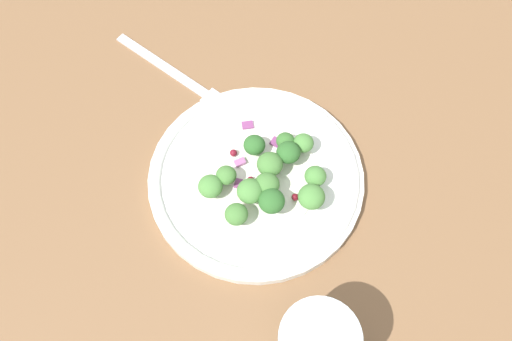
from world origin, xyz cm
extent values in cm
cube|color=brown|center=(0.00, 0.00, -1.00)|extent=(180.00, 180.00, 2.00)
cylinder|color=white|center=(-1.88, -0.85, 0.60)|extent=(24.75, 24.75, 1.20)
torus|color=white|center=(-1.88, -0.85, 1.20)|extent=(23.77, 23.77, 1.00)
cylinder|color=white|center=(-1.88, -0.85, 1.30)|extent=(14.35, 14.35, 0.20)
cylinder|color=#ADD18E|center=(5.01, -2.17, 2.24)|extent=(1.11, 1.11, 1.11)
ellipsoid|color=#4C843D|center=(5.01, -2.17, 3.57)|extent=(2.96, 2.96, 2.22)
cylinder|color=#ADD18E|center=(-1.90, -6.79, 2.14)|extent=(0.95, 0.95, 0.95)
ellipsoid|color=#477A38|center=(-1.90, -6.79, 3.28)|extent=(2.54, 2.54, 1.91)
cylinder|color=#9EC684|center=(4.60, 0.69, 1.82)|extent=(0.92, 0.92, 0.92)
ellipsoid|color=#4C843D|center=(4.60, 0.69, 2.92)|extent=(2.45, 2.45, 1.84)
cylinder|color=#9EC684|center=(2.03, 4.20, 1.98)|extent=(0.89, 0.89, 0.89)
ellipsoid|color=#4C843D|center=(2.03, 4.20, 3.04)|extent=(2.37, 2.37, 1.77)
cylinder|color=#8EB77A|center=(-3.16, 2.08, 1.75)|extent=(0.95, 0.95, 0.95)
ellipsoid|color=#2D6028|center=(-3.16, 2.08, 2.89)|extent=(2.53, 2.53, 1.89)
cylinder|color=#9EC684|center=(0.89, 2.13, 2.34)|extent=(1.02, 1.02, 1.02)
ellipsoid|color=#2D6028|center=(0.89, 2.13, 3.57)|extent=(2.73, 2.73, 2.05)
cylinder|color=#8EB77A|center=(-5.81, -4.62, 1.87)|extent=(1.03, 1.03, 1.03)
ellipsoid|color=#4C843D|center=(-5.81, -4.62, 3.11)|extent=(2.75, 2.75, 2.06)
cylinder|color=#8EB77A|center=(0.32, -2.47, 2.37)|extent=(1.04, 1.04, 1.04)
ellipsoid|color=#477A38|center=(0.32, -2.47, 3.62)|extent=(2.78, 2.78, 2.08)
cylinder|color=#8EB77A|center=(-4.69, -2.77, 2.11)|extent=(0.87, 0.87, 0.87)
ellipsoid|color=#477A38|center=(-4.69, -2.77, 3.15)|extent=(2.31, 2.31, 1.73)
cylinder|color=#ADD18E|center=(0.41, 3.77, 2.02)|extent=(0.80, 0.80, 0.80)
ellipsoid|color=#386B2D|center=(0.41, 3.77, 2.97)|extent=(2.13, 2.13, 1.60)
cylinder|color=#ADD18E|center=(-1.42, -3.90, 2.39)|extent=(1.10, 1.10, 1.10)
ellipsoid|color=#4C843D|center=(-1.42, -3.90, 3.70)|extent=(2.92, 2.92, 2.19)
cylinder|color=#8EB77A|center=(-0.55, 0.02, 2.28)|extent=(1.10, 1.10, 1.10)
ellipsoid|color=#477A38|center=(-0.55, 0.02, 3.59)|extent=(2.92, 2.92, 2.19)
cylinder|color=#8EB77A|center=(1.17, -4.26, 2.54)|extent=(1.08, 1.08, 1.08)
ellipsoid|color=#2D6028|center=(1.17, -4.26, 3.84)|extent=(2.89, 2.89, 2.17)
sphere|color=maroon|center=(-2.47, -3.87, 2.02)|extent=(0.99, 0.99, 0.99)
sphere|color=maroon|center=(-5.27, 0.81, 1.83)|extent=(0.84, 0.84, 0.84)
sphere|color=maroon|center=(-1.20, 0.93, 1.85)|extent=(0.89, 0.89, 0.89)
sphere|color=maroon|center=(-2.22, -1.69, 1.63)|extent=(0.83, 0.83, 0.83)
sphere|color=maroon|center=(3.21, -2.08, 1.95)|extent=(0.81, 0.81, 0.81)
sphere|color=#4C0A14|center=(-6.25, -3.13, 1.95)|extent=(0.79, 0.79, 0.79)
cube|color=#843D75|center=(-5.15, 5.09, 1.43)|extent=(1.69, 1.57, 0.41)
cube|color=#A35B93|center=(-4.14, -0.38, 1.71)|extent=(1.44, 1.44, 0.41)
cube|color=#843D75|center=(-3.37, -2.55, 1.45)|extent=(0.95, 1.21, 0.49)
cube|color=#843D75|center=(-1.08, 4.00, 1.47)|extent=(1.55, 1.35, 0.50)
cube|color=silver|center=(-19.11, 10.54, 0.25)|extent=(14.66, 5.67, 0.50)
cube|color=silver|center=(-10.24, 7.73, 0.25)|extent=(4.16, 3.37, 0.50)
camera|label=1|loc=(8.52, -28.84, 60.63)|focal=40.87mm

